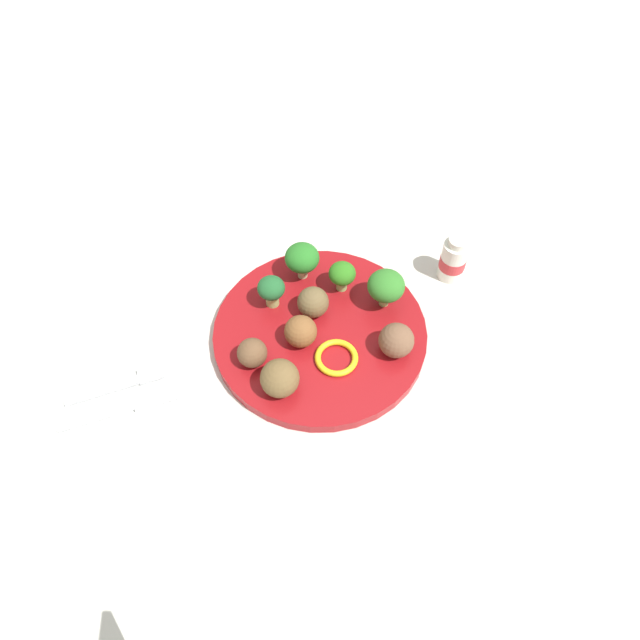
% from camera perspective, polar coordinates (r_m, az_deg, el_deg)
% --- Properties ---
extents(ground_plane, '(4.00, 4.00, 0.00)m').
position_cam_1_polar(ground_plane, '(0.75, 0.00, -1.63)').
color(ground_plane, silver).
extents(plate, '(0.28, 0.28, 0.02)m').
position_cam_1_polar(plate, '(0.74, 0.00, -1.28)').
color(plate, maroon).
rests_on(plate, ground_plane).
extents(broccoli_floret_front_right, '(0.04, 0.04, 0.05)m').
position_cam_1_polar(broccoli_floret_front_right, '(0.76, 2.26, 4.65)').
color(broccoli_floret_front_right, '#96C86E').
rests_on(broccoli_floret_front_right, plate).
extents(broccoli_floret_far_rim, '(0.05, 0.05, 0.06)m').
position_cam_1_polar(broccoli_floret_far_rim, '(0.74, 6.71, 3.42)').
color(broccoli_floret_far_rim, '#93BF69').
rests_on(broccoli_floret_far_rim, plate).
extents(broccoli_floret_center, '(0.04, 0.04, 0.05)m').
position_cam_1_polar(broccoli_floret_center, '(0.74, -4.96, 3.11)').
color(broccoli_floret_center, '#A7C16C').
rests_on(broccoli_floret_center, plate).
extents(broccoli_floret_back_right, '(0.05, 0.05, 0.06)m').
position_cam_1_polar(broccoli_floret_back_right, '(0.77, -1.83, 6.27)').
color(broccoli_floret_back_right, '#A3BF83').
rests_on(broccoli_floret_back_right, plate).
extents(meatball_near_rim, '(0.04, 0.04, 0.04)m').
position_cam_1_polar(meatball_near_rim, '(0.70, -6.89, -3.33)').
color(meatball_near_rim, brown).
rests_on(meatball_near_rim, plate).
extents(meatball_back_left, '(0.04, 0.04, 0.04)m').
position_cam_1_polar(meatball_back_left, '(0.70, 7.75, -2.06)').
color(meatball_back_left, brown).
rests_on(meatball_back_left, plate).
extents(meatball_far_rim, '(0.04, 0.04, 0.04)m').
position_cam_1_polar(meatball_far_rim, '(0.74, -0.38, 1.90)').
color(meatball_far_rim, brown).
rests_on(meatball_far_rim, plate).
extents(meatball_front_left, '(0.05, 0.05, 0.05)m').
position_cam_1_polar(meatball_front_left, '(0.67, -4.10, -5.91)').
color(meatball_front_left, brown).
rests_on(meatball_front_left, plate).
extents(meatball_back_right, '(0.04, 0.04, 0.04)m').
position_cam_1_polar(meatball_back_right, '(0.71, -1.98, -1.16)').
color(meatball_back_right, brown).
rests_on(meatball_back_right, plate).
extents(pepper_ring_far_rim, '(0.07, 0.07, 0.01)m').
position_cam_1_polar(pepper_ring_far_rim, '(0.71, 1.68, -3.83)').
color(pepper_ring_far_rim, yellow).
rests_on(pepper_ring_far_rim, plate).
extents(napkin, '(0.18, 0.13, 0.01)m').
position_cam_1_polar(napkin, '(0.74, -19.81, -7.53)').
color(napkin, white).
rests_on(napkin, ground_plane).
extents(fork, '(0.12, 0.02, 0.01)m').
position_cam_1_polar(fork, '(0.74, -19.58, -6.04)').
color(fork, silver).
rests_on(fork, napkin).
extents(knife, '(0.15, 0.02, 0.01)m').
position_cam_1_polar(knife, '(0.72, -19.13, -8.37)').
color(knife, silver).
rests_on(knife, napkin).
extents(yogurt_bottle, '(0.04, 0.04, 0.07)m').
position_cam_1_polar(yogurt_bottle, '(0.81, 13.36, 5.97)').
color(yogurt_bottle, white).
rests_on(yogurt_bottle, ground_plane).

